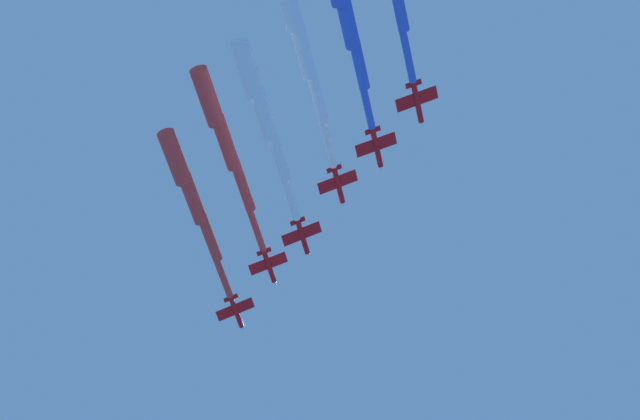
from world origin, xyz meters
TOP-DOWN VIEW (x-y plane):
  - jet_lead at (-14.46, 21.64)m, footprint 51.51×15.94m
  - jet_port_inner at (-21.63, 10.18)m, footprint 53.30×16.30m
  - jet_starboard_inner at (-25.61, -0.75)m, footprint 50.25×15.83m
  - jet_port_mid at (-32.72, -12.71)m, footprint 52.00×16.95m
  - jet_starboard_mid at (-34.59, -22.97)m, footprint 45.70×15.45m

SIDE VIEW (x-z plane):
  - jet_starboard_inner at x=-25.61m, z-range 210.35..214.79m
  - jet_lead at x=-14.46m, z-range 211.16..215.61m
  - jet_starboard_mid at x=-34.59m, z-range 211.21..215.59m
  - jet_port_mid at x=-32.72m, z-range 213.93..218.38m
  - jet_port_inner at x=-21.63m, z-range 214.03..218.39m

